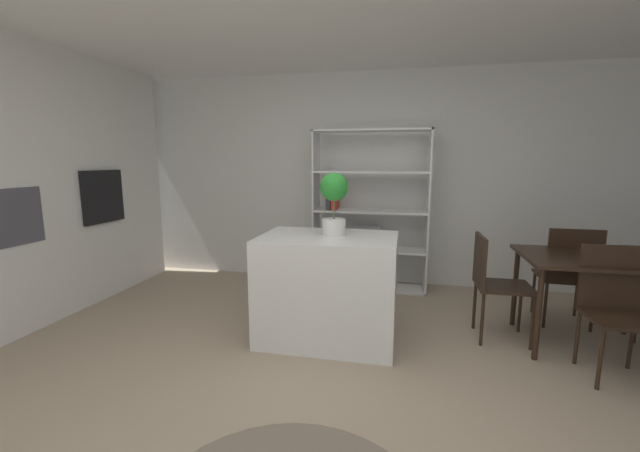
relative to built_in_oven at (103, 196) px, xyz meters
name	(u,v)px	position (x,y,z in m)	size (l,w,h in m)	color
ground_plane	(336,393)	(2.85, -1.33, -1.16)	(9.78, 9.78, 0.00)	tan
back_partition	(373,179)	(2.85, 1.30, 0.15)	(7.11, 0.06, 2.62)	silver
built_in_oven	(103,196)	(0.00, 0.00, 0.00)	(0.06, 0.58, 0.58)	black
kitchen_island	(328,288)	(2.63, -0.50, -0.70)	(1.16, 0.78, 0.92)	white
potted_plant_on_island	(334,199)	(2.67, -0.44, 0.07)	(0.24, 0.24, 0.53)	white
open_bookshelf	(366,218)	(2.81, 0.97, -0.30)	(1.36, 0.36, 1.90)	white
dining_table	(591,267)	(4.77, -0.20, -0.47)	(1.06, 0.80, 0.77)	black
dining_chair_near	(615,300)	(4.77, -0.62, -0.61)	(0.44, 0.42, 0.94)	black
dining_chair_far	(569,269)	(4.77, 0.22, -0.61)	(0.46, 0.45, 0.95)	black
dining_chair_island_side	(493,278)	(4.02, -0.20, -0.61)	(0.46, 0.42, 0.92)	black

